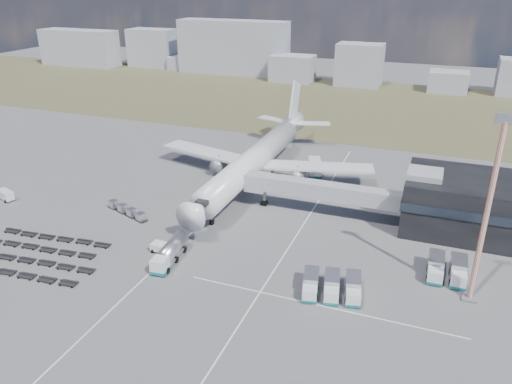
% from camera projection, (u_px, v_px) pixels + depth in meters
% --- Properties ---
extents(ground, '(420.00, 420.00, 0.00)m').
position_uv_depth(ground, '(189.00, 247.00, 85.61)').
color(ground, '#565659').
rests_on(ground, ground).
extents(grass_strip, '(420.00, 90.00, 0.01)m').
position_uv_depth(grass_strip, '(333.00, 104.00, 179.62)').
color(grass_strip, brown).
rests_on(grass_strip, ground).
extents(lane_markings, '(47.12, 110.00, 0.01)m').
position_uv_depth(lane_markings, '(249.00, 249.00, 84.98)').
color(lane_markings, silver).
rests_on(lane_markings, ground).
extents(terminal, '(30.40, 16.40, 11.00)m').
position_uv_depth(terminal, '(491.00, 206.00, 88.33)').
color(terminal, black).
rests_on(terminal, ground).
extents(jet_bridge, '(30.30, 3.80, 7.05)m').
position_uv_depth(jet_bridge, '(312.00, 189.00, 95.82)').
color(jet_bridge, '#939399').
rests_on(jet_bridge, ground).
extents(airliner, '(51.59, 64.53, 17.62)m').
position_uv_depth(airliner, '(257.00, 158.00, 111.15)').
color(airliner, silver).
rests_on(airliner, ground).
extents(skyline, '(295.75, 24.45, 24.94)m').
position_uv_depth(skyline, '(326.00, 59.00, 214.35)').
color(skyline, '#989CA6').
rests_on(skyline, ground).
extents(fuel_tanker, '(3.48, 10.17, 3.22)m').
position_uv_depth(fuel_tanker, '(170.00, 252.00, 80.83)').
color(fuel_tanker, silver).
rests_on(fuel_tanker, ground).
extents(pushback_tug, '(3.65, 2.17, 1.57)m').
position_uv_depth(pushback_tug, '(162.00, 248.00, 83.80)').
color(pushback_tug, silver).
rests_on(pushback_tug, ground).
extents(utility_van, '(4.28, 2.89, 2.13)m').
position_uv_depth(utility_van, '(6.00, 195.00, 102.95)').
color(utility_van, silver).
rests_on(utility_van, ground).
extents(catering_truck, '(4.91, 7.53, 3.21)m').
position_uv_depth(catering_truck, '(315.00, 168.00, 115.79)').
color(catering_truck, silver).
rests_on(catering_truck, ground).
extents(service_trucks_near, '(9.38, 7.80, 2.53)m').
position_uv_depth(service_trucks_near, '(332.00, 286.00, 72.57)').
color(service_trucks_near, silver).
rests_on(service_trucks_near, ground).
extents(service_trucks_far, '(5.78, 6.87, 2.72)m').
position_uv_depth(service_trucks_far, '(447.00, 269.00, 76.58)').
color(service_trucks_far, silver).
rests_on(service_trucks_far, ground).
extents(uld_row, '(10.88, 5.06, 1.53)m').
position_uv_depth(uld_row, '(127.00, 210.00, 96.81)').
color(uld_row, black).
rests_on(uld_row, ground).
extents(baggage_dollies, '(26.30, 15.26, 0.67)m').
position_uv_depth(baggage_dollies, '(30.00, 254.00, 82.82)').
color(baggage_dollies, black).
rests_on(baggage_dollies, ground).
extents(floodlight_mast, '(2.55, 2.11, 27.35)m').
position_uv_depth(floodlight_mast, '(487.00, 214.00, 66.51)').
color(floodlight_mast, '#C84920').
rests_on(floodlight_mast, ground).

